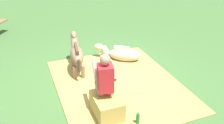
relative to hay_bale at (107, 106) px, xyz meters
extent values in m
plane|color=#426B33|center=(1.18, -0.39, -0.21)|extent=(24.00, 24.00, 0.00)
cube|color=tan|center=(0.93, -0.62, -0.19)|extent=(3.43, 2.79, 0.02)
cube|color=tan|center=(0.00, 0.00, 0.00)|extent=(0.73, 0.49, 0.41)
cylinder|color=tan|center=(0.27, 0.06, 0.28)|extent=(0.42, 0.21, 0.14)
cylinder|color=tan|center=(0.46, 0.02, 0.00)|extent=(0.11, 0.11, 0.41)
cube|color=black|center=(0.46, 0.02, -0.18)|extent=(0.23, 0.14, 0.06)
cylinder|color=tan|center=(0.23, -0.14, 0.28)|extent=(0.42, 0.21, 0.14)
cylinder|color=tan|center=(0.42, -0.17, 0.00)|extent=(0.11, 0.11, 0.41)
cube|color=black|center=(0.42, -0.17, -0.18)|extent=(0.23, 0.14, 0.06)
cube|color=red|center=(0.05, 0.00, 0.61)|extent=(0.35, 0.33, 0.52)
cylinder|color=tan|center=(0.26, 0.12, 0.66)|extent=(0.51, 0.18, 0.26)
cylinder|color=tan|center=(0.20, -0.19, 0.66)|extent=(0.51, 0.18, 0.26)
sphere|color=tan|center=(0.05, 0.00, 0.99)|extent=(0.20, 0.20, 0.20)
ellipsoid|color=#8C6B4C|center=(1.79, 0.12, 0.31)|extent=(0.88, 0.44, 0.34)
cylinder|color=#8C6B4C|center=(2.08, 0.18, -0.03)|extent=(0.09, 0.09, 0.35)
cylinder|color=#8C6B4C|center=(2.05, -0.02, -0.03)|extent=(0.09, 0.09, 0.35)
cylinder|color=#8C6B4C|center=(1.52, 0.26, -0.03)|extent=(0.09, 0.09, 0.35)
cylinder|color=#8C6B4C|center=(1.49, 0.06, -0.03)|extent=(0.09, 0.09, 0.35)
cylinder|color=#8C6B4C|center=(2.28, 0.05, 0.41)|extent=(0.39, 0.23, 0.33)
ellipsoid|color=#8C6B4C|center=(2.46, 0.02, 0.57)|extent=(0.34, 0.20, 0.20)
cube|color=#4D3A2A|center=(1.79, 0.12, 0.50)|extent=(0.60, 0.15, 0.08)
cylinder|color=#4D3A2A|center=(1.32, 0.19, 0.26)|extent=(0.07, 0.07, 0.30)
ellipsoid|color=beige|center=(2.02, -1.27, -0.03)|extent=(0.84, 0.95, 0.36)
cube|color=beige|center=(2.34, -0.84, -0.16)|extent=(0.36, 0.37, 0.10)
cylinder|color=beige|center=(2.35, -0.82, 0.03)|extent=(0.31, 0.34, 0.30)
ellipsoid|color=beige|center=(2.46, -0.68, 0.11)|extent=(0.31, 0.34, 0.20)
cube|color=beige|center=(2.07, -1.21, 0.17)|extent=(0.32, 0.40, 0.08)
cylinder|color=#197233|center=(-0.47, -0.44, -0.09)|extent=(0.07, 0.07, 0.22)
cone|color=#197233|center=(-0.47, -0.44, 0.05)|extent=(0.06, 0.06, 0.06)
camera|label=1|loc=(-3.69, 1.33, 3.00)|focal=40.20mm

